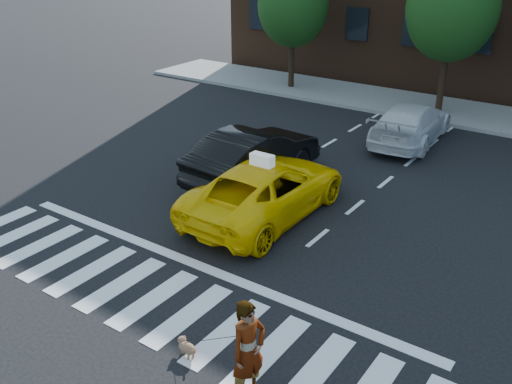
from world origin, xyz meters
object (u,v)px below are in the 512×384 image
white_suv (411,123)px  dog (186,347)px  black_sedan (254,155)px  woman (248,351)px  taxi (266,189)px

white_suv → dog: bearing=89.7°
black_sedan → woman: size_ratio=2.67×
white_suv → woman: (2.55, -13.98, 0.21)m
white_suv → woman: 14.22m
taxi → black_sedan: size_ratio=1.10×
taxi → dog: taxi is taller
taxi → dog: bearing=109.5°
woman → dog: 1.75m
black_sedan → dog: bearing=120.5°
black_sedan → white_suv: (2.78, 6.26, -0.09)m
black_sedan → woman: 9.38m
woman → dog: (-1.56, 0.16, -0.77)m
white_suv → dog: (0.99, -13.82, -0.56)m
black_sedan → white_suv: 6.85m
dog → taxi: bearing=128.4°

